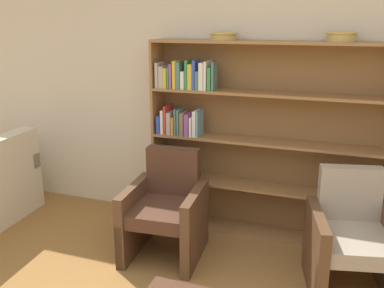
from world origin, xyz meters
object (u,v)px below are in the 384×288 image
bowl_brass (341,36)px  armchair_leather (166,210)px  armchair_cushioned (353,240)px  bowl_cream (224,36)px  bookshelf (248,140)px

bowl_brass → armchair_leather: bowl_brass is taller
armchair_leather → armchair_cushioned: (1.55, -0.00, 0.00)m
bowl_cream → bowl_brass: 1.00m
bowl_cream → armchair_cushioned: 2.03m
bookshelf → bowl_cream: (-0.26, -0.02, 0.96)m
bowl_brass → armchair_cushioned: size_ratio=0.27×
bowl_brass → bookshelf: bearing=178.3°
bookshelf → armchair_cushioned: 1.30m
armchair_cushioned → bowl_brass: bearing=-83.4°
bookshelf → bowl_brass: bearing=-1.7°
bookshelf → bowl_cream: 0.99m
bowl_brass → armchair_leather: size_ratio=0.27×
bowl_brass → armchair_leather: (-1.31, -0.65, -1.48)m
bookshelf → bowl_brass: size_ratio=9.12×
bowl_cream → armchair_cushioned: bowl_cream is taller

